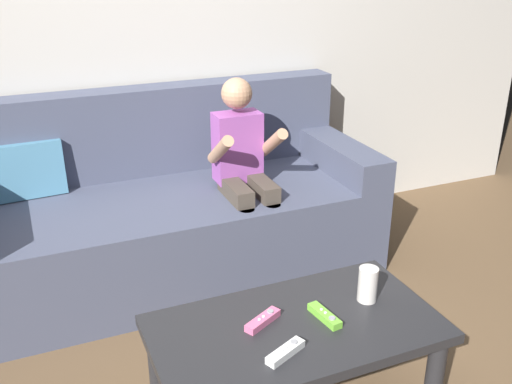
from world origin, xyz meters
name	(u,v)px	position (x,y,z in m)	size (l,w,h in m)	color
wall_back	(131,5)	(0.00, 1.44, 1.25)	(5.01, 0.05, 2.50)	beige
couch	(169,213)	(0.03, 1.05, 0.31)	(1.95, 0.80, 0.88)	#474C60
person_seated_on_couch	(244,168)	(0.35, 0.87, 0.56)	(0.31, 0.38, 0.96)	#4C4238
coffee_table	(295,342)	(0.13, -0.13, 0.34)	(0.92, 0.50, 0.41)	#232326
game_remote_white_near_edge	(286,352)	(0.03, -0.25, 0.42)	(0.14, 0.09, 0.03)	white
game_remote_lime_center	(325,316)	(0.23, -0.14, 0.42)	(0.06, 0.14, 0.03)	#72C638
game_remote_pink_far_corner	(263,320)	(0.03, -0.08, 0.42)	(0.14, 0.10, 0.03)	pink
soda_can	(368,284)	(0.41, -0.10, 0.47)	(0.07, 0.07, 0.12)	silver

